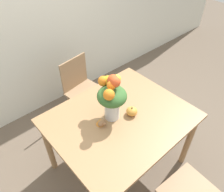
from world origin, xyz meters
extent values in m
plane|color=brown|center=(0.00, 0.00, 0.00)|extent=(12.00, 12.00, 0.00)
cube|color=silver|center=(0.00, 1.45, 1.35)|extent=(8.00, 0.06, 2.70)
cube|color=#9E754C|center=(0.00, 0.00, 0.76)|extent=(1.25, 1.02, 0.03)
cylinder|color=#9E754C|center=(0.56, -0.45, 0.37)|extent=(0.06, 0.06, 0.74)
cylinder|color=#9E754C|center=(-0.56, 0.45, 0.37)|extent=(0.06, 0.06, 0.74)
cylinder|color=#9E754C|center=(0.56, 0.45, 0.37)|extent=(0.06, 0.06, 0.74)
cylinder|color=silver|center=(-0.05, 0.06, 0.87)|extent=(0.13, 0.13, 0.20)
cylinder|color=silver|center=(-0.05, 0.06, 0.82)|extent=(0.12, 0.12, 0.11)
cylinder|color=#38662D|center=(-0.03, 0.06, 0.90)|extent=(0.00, 0.01, 0.25)
cylinder|color=#38662D|center=(-0.05, 0.08, 0.90)|extent=(0.01, 0.01, 0.25)
cylinder|color=#38662D|center=(-0.07, 0.07, 0.90)|extent=(0.01, 0.01, 0.25)
cylinder|color=#38662D|center=(-0.07, 0.04, 0.90)|extent=(0.01, 0.01, 0.25)
cylinder|color=#38662D|center=(-0.05, 0.03, 0.90)|extent=(0.01, 0.01, 0.25)
ellipsoid|color=#38662D|center=(-0.05, 0.06, 1.02)|extent=(0.26, 0.26, 0.15)
sphere|color=yellow|center=(-0.01, 0.16, 1.10)|extent=(0.08, 0.08, 0.08)
sphere|color=orange|center=(-0.13, 0.00, 1.12)|extent=(0.09, 0.09, 0.09)
sphere|color=orange|center=(-0.04, 0.18, 1.09)|extent=(0.09, 0.09, 0.09)
sphere|color=#D64C23|center=(-0.03, 0.04, 1.16)|extent=(0.09, 0.09, 0.09)
sphere|color=yellow|center=(0.03, 0.09, 1.14)|extent=(0.07, 0.07, 0.07)
sphere|color=#D64C23|center=(-0.02, 0.08, 1.15)|extent=(0.10, 0.10, 0.10)
sphere|color=orange|center=(-0.06, 0.06, 1.14)|extent=(0.08, 0.08, 0.08)
ellipsoid|color=gold|center=(0.10, -0.04, 0.81)|extent=(0.10, 0.10, 0.08)
cylinder|color=brown|center=(0.10, -0.04, 0.85)|extent=(0.01, 0.01, 0.02)
ellipsoid|color=#936642|center=(-0.19, 0.04, 0.80)|extent=(0.08, 0.06, 0.06)
cone|color=orange|center=(-0.19, 0.06, 0.80)|extent=(0.08, 0.08, 0.06)
sphere|color=#936642|center=(-0.19, 0.00, 0.82)|extent=(0.02, 0.02, 0.02)
cube|color=#9E7A56|center=(0.19, 0.81, 0.43)|extent=(0.48, 0.48, 0.02)
cylinder|color=#9E7A56|center=(0.05, 0.61, 0.21)|extent=(0.04, 0.04, 0.42)
cylinder|color=#9E7A56|center=(0.38, 0.66, 0.21)|extent=(0.04, 0.04, 0.42)
cylinder|color=#9E7A56|center=(0.00, 0.95, 0.21)|extent=(0.04, 0.04, 0.42)
cylinder|color=#9E7A56|center=(0.33, 1.00, 0.21)|extent=(0.04, 0.04, 0.42)
cube|color=#9E7A56|center=(0.16, 1.00, 0.65)|extent=(0.40, 0.08, 0.41)
cylinder|color=#9E7A56|center=(0.24, -0.64, 0.21)|extent=(0.04, 0.04, 0.42)
camera|label=1|loc=(-0.96, -0.96, 2.22)|focal=35.00mm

